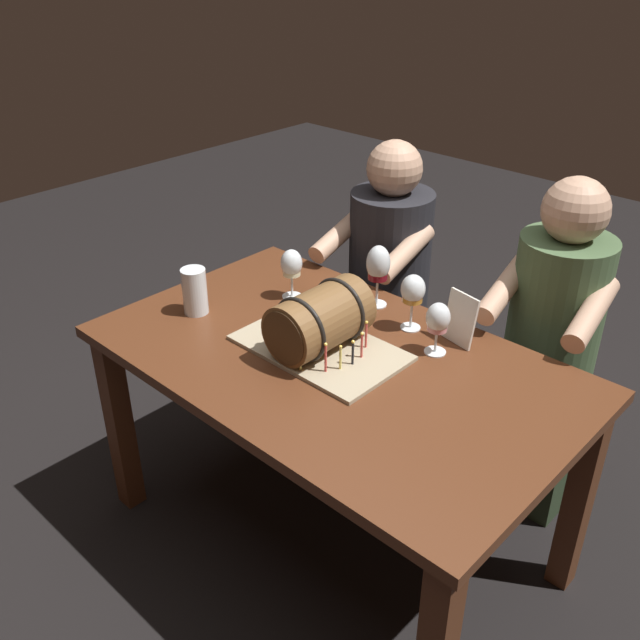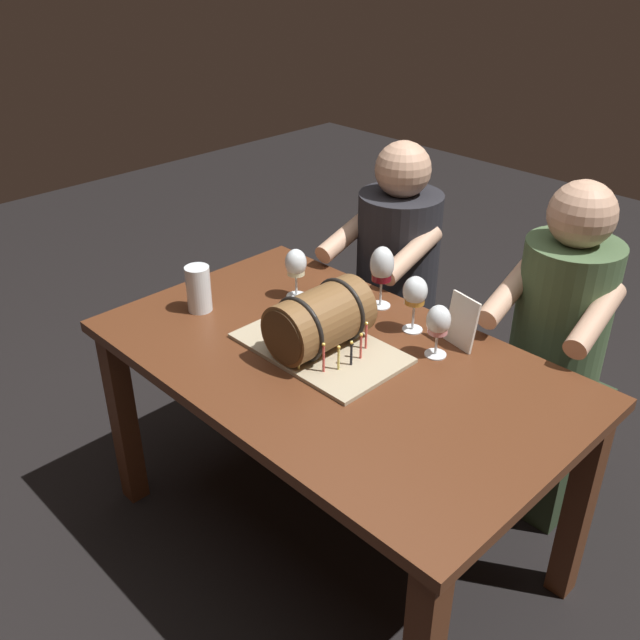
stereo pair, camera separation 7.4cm
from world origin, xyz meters
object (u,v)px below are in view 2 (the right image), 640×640
Objects in this scene: barrel_cake at (320,323)px; wine_glass_amber at (415,293)px; wine_glass_red at (382,267)px; person_seated_left at (395,301)px; wine_glass_white at (296,265)px; wine_glass_rose at (438,323)px; beer_pint at (199,290)px; menu_card at (462,322)px; person_seated_right at (552,370)px; dining_table at (334,387)px.

barrel_cake is 0.31m from wine_glass_amber.
wine_glass_red is 0.55m from person_seated_left.
wine_glass_red is 1.23× the size of wine_glass_white.
wine_glass_rose is 0.78m from beer_pint.
person_seated_right reaches higher than menu_card.
wine_glass_white reaches higher than dining_table.
person_seated_right is at bearing 43.24° from beer_pint.
dining_table is at bearing -71.17° from wine_glass_red.
menu_card is (0.02, 0.09, -0.03)m from wine_glass_rose.
wine_glass_amber is at bearing 34.62° from beer_pint.
person_seated_right is at bearing -0.01° from person_seated_left.
dining_table is at bearing 0.13° from barrel_cake.
dining_table is at bearing -102.04° from wine_glass_amber.
wine_glass_rose is (0.20, 0.22, 0.21)m from dining_table.
wine_glass_red is 1.39× the size of beer_pint.
wine_glass_rose is 0.95× the size of wine_glass_white.
wine_glass_rose reaches higher than dining_table.
wine_glass_white is 1.07× the size of menu_card.
wine_glass_white is at bearing -91.45° from person_seated_left.
barrel_cake is 3.07× the size of menu_card.
wine_glass_rose is 0.14× the size of person_seated_right.
person_seated_left is (-0.40, 0.41, -0.33)m from wine_glass_amber.
wine_glass_rose is at bearing 4.13° from wine_glass_white.
beer_pint is at bearing -138.56° from menu_card.
wine_glass_rose is at bearing 40.50° from barrel_cake.
person_seated_right is at bearing 73.01° from wine_glass_rose.
dining_table is at bearing -26.79° from wine_glass_white.
wine_glass_red is 0.18m from wine_glass_amber.
wine_glass_rose is 0.14× the size of person_seated_left.
wine_glass_white is 0.43m from wine_glass_amber.
beer_pint is (-0.15, -0.29, -0.05)m from wine_glass_white.
barrel_cake is at bearing -112.67° from wine_glass_amber.
dining_table is 0.45m from wine_glass_white.
wine_glass_rose is 0.33m from wine_glass_red.
person_seated_left is at bearing 78.42° from beer_pint.
person_seated_right is (0.28, 0.41, -0.33)m from wine_glass_amber.
wine_glass_amber is (-0.14, 0.06, 0.02)m from wine_glass_rose.
menu_card is 0.14× the size of person_seated_left.
beer_pint is at bearing -155.16° from wine_glass_rose.
barrel_cake is at bearing -80.62° from wine_glass_red.
dining_table is 0.78m from person_seated_right.
wine_glass_white is at bearing -175.87° from wine_glass_rose.
wine_glass_amber is 0.59m from person_seated_right.
person_seated_left reaches higher than barrel_cake.
menu_card is (0.22, 0.31, 0.19)m from dining_table.
person_seated_right reaches higher than barrel_cake.
barrel_cake is 0.46m from beer_pint.
wine_glass_rose is 0.58m from person_seated_right.
wine_glass_amber is 0.69m from beer_pint.
barrel_cake is at bearing -119.92° from menu_card.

